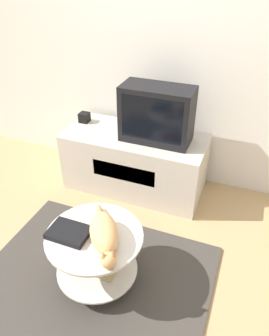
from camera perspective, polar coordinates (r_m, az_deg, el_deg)
ground_plane at (r=2.50m, az=-7.07°, el=-19.06°), size 12.00×12.00×0.00m
wall_back at (r=3.03m, az=5.59°, el=20.67°), size 8.00×0.05×2.60m
rug at (r=2.49m, az=-7.09°, el=-18.92°), size 1.61×1.28×0.02m
tv_stand at (r=3.14m, az=0.10°, el=1.10°), size 1.31×0.58×0.57m
tv at (r=2.82m, az=3.89°, el=9.30°), size 0.61×0.29×0.49m
speaker at (r=3.26m, az=-8.72°, el=8.70°), size 0.09×0.09×0.09m
coffee_table at (r=2.28m, az=-6.78°, el=-14.39°), size 0.64×0.64×0.44m
dvd_box at (r=2.18m, az=-11.35°, el=-10.94°), size 0.26×0.19×0.04m
cat at (r=2.06m, az=-5.31°, el=-11.37°), size 0.36×0.49×0.14m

